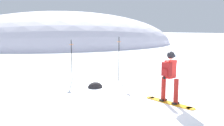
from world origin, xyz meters
TOP-DOWN VIEW (x-y plane):
  - ground_plane at (0.00, 0.00)m, footprint 300.00×300.00m
  - ridge_peak_main at (11.83, 34.78)m, footprint 38.84×34.96m
  - snowboarder_main at (0.33, 0.12)m, footprint 0.64×1.83m
  - piste_marker_near at (-0.71, 5.29)m, footprint 0.20×0.20m
  - piste_marker_far at (1.03, 3.84)m, footprint 0.20×0.20m
  - rock_dark at (-0.57, 3.32)m, footprint 0.64×0.54m

SIDE VIEW (x-z plane):
  - ground_plane at x=0.00m, z-range 0.00..0.00m
  - ridge_peak_main at x=11.83m, z-range -5.53..5.53m
  - rock_dark at x=-0.57m, z-range -0.22..0.22m
  - snowboarder_main at x=0.33m, z-range 0.06..1.78m
  - piste_marker_near at x=-0.71m, z-range 0.14..2.10m
  - piste_marker_far at x=1.03m, z-range 0.14..2.24m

